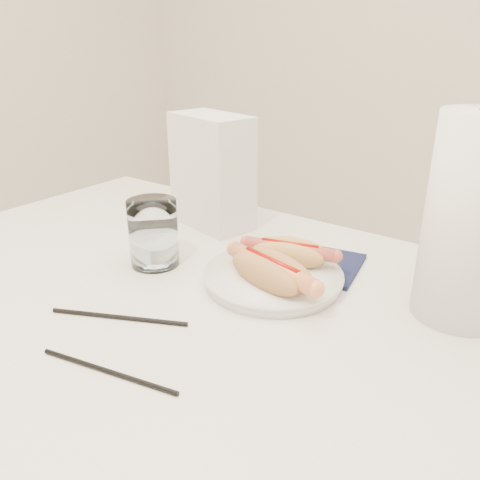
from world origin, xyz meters
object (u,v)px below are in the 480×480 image
Objects in this scene: plate at (273,279)px; paper_towel_roll at (474,221)px; hotdog_left at (289,253)px; napkin_box at (212,172)px; hotdog_right at (271,272)px; table at (195,330)px; water_glass at (153,233)px.

plate is 0.75× the size of paper_towel_roll.
napkin_box is at bearing 142.52° from hotdog_left.
napkin_box reaches higher than hotdog_left.
hotdog_right is 0.78× the size of napkin_box.
hotdog_right is (0.09, 0.07, 0.10)m from table.
hotdog_right is at bearing -155.29° from paper_towel_roll.
hotdog_left reaches higher than table.
plate is 0.22m from water_glass.
napkin_box is (-0.04, 0.21, 0.05)m from water_glass.
napkin_box is at bearing 148.33° from plate.
paper_towel_roll reaches higher than napkin_box.
plate is at bearing 15.57° from water_glass.
hotdog_right is 1.52× the size of water_glass.
water_glass is (-0.20, -0.06, 0.05)m from plate.
table is at bearing -151.28° from paper_towel_roll.
paper_towel_roll reaches higher than table.
water_glass is at bearing -167.48° from hotdog_left.
napkin_box reaches higher than water_glass.
water_glass is at bearing -164.43° from plate.
hotdog_left is at bearing -8.99° from napkin_box.
paper_towel_roll reaches higher than plate.
plate is 0.30m from napkin_box.
napkin_box reaches higher than plate.
plate is at bearing 131.27° from hotdog_right.
hotdog_left is 0.08m from hotdog_right.
napkin_box reaches higher than hotdog_right.
hotdog_right is at bearing -21.29° from napkin_box.
hotdog_left is (0.08, 0.15, 0.10)m from table.
water_glass is 0.51× the size of napkin_box.
water_glass is at bearing -159.78° from hotdog_right.
plate is 0.30m from paper_towel_roll.
hotdog_right reaches higher than plate.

